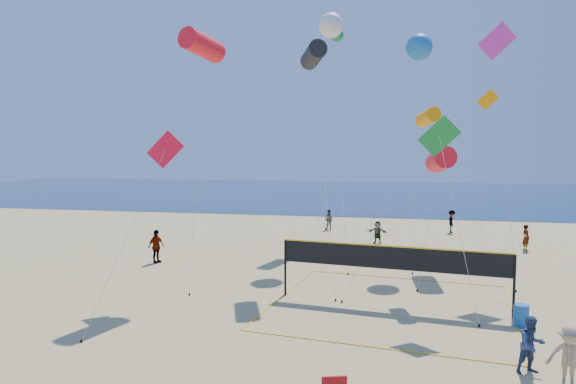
# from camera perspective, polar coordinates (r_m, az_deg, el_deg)

# --- Properties ---
(ocean) EXTENTS (140.00, 50.00, 0.03)m
(ocean) POSITION_cam_1_polar(r_m,az_deg,el_deg) (73.43, 9.89, -0.20)
(ocean) COLOR #10264C
(ocean) RESTS_ON ground
(bystander_a) EXTENTS (1.00, 0.90, 1.70)m
(bystander_a) POSITION_cam_1_polar(r_m,az_deg,el_deg) (17.18, 25.44, -15.10)
(bystander_a) COLOR navy
(bystander_a) RESTS_ON ground
(bystander_b) EXTENTS (1.27, 0.95, 1.76)m
(bystander_b) POSITION_cam_1_polar(r_m,az_deg,el_deg) (16.65, 28.77, -15.78)
(bystander_b) COLOR tan
(bystander_b) RESTS_ON ground
(far_person_0) EXTENTS (0.84, 1.21, 1.91)m
(far_person_0) POSITION_cam_1_polar(r_m,az_deg,el_deg) (30.42, -14.45, -5.87)
(far_person_0) COLOR gray
(far_person_0) RESTS_ON ground
(far_person_1) EXTENTS (1.50, 0.77, 1.54)m
(far_person_1) POSITION_cam_1_polar(r_m,az_deg,el_deg) (35.84, 9.91, -4.44)
(far_person_1) COLOR gray
(far_person_1) RESTS_ON ground
(far_person_2) EXTENTS (0.57, 0.70, 1.67)m
(far_person_2) POSITION_cam_1_polar(r_m,az_deg,el_deg) (36.22, 24.92, -4.63)
(far_person_2) COLOR gray
(far_person_2) RESTS_ON ground
(far_person_3) EXTENTS (0.95, 0.85, 1.61)m
(far_person_3) POSITION_cam_1_polar(r_m,az_deg,el_deg) (41.16, 4.57, -3.10)
(far_person_3) COLOR gray
(far_person_3) RESTS_ON ground
(far_person_4) EXTENTS (0.74, 1.18, 1.75)m
(far_person_4) POSITION_cam_1_polar(r_m,az_deg,el_deg) (41.66, 17.75, -3.14)
(far_person_4) COLOR gray
(far_person_4) RESTS_ON ground
(trash_barrel) EXTENTS (0.69, 0.69, 0.82)m
(trash_barrel) POSITION_cam_1_polar(r_m,az_deg,el_deg) (21.33, 24.47, -12.37)
(trash_barrel) COLOR #1955A7
(trash_barrel) RESTS_ON ground
(volleyball_net) EXTENTS (10.76, 10.63, 2.56)m
(volleyball_net) POSITION_cam_1_polar(r_m,az_deg,el_deg) (21.89, 11.45, -7.89)
(volleyball_net) COLOR black
(volleyball_net) RESTS_ON ground
(kite_0) EXTENTS (1.69, 3.71, 12.08)m
(kite_0) POSITION_cam_1_polar(r_m,az_deg,el_deg) (25.52, -9.49, 15.75)
(kite_0) COLOR red
(kite_0) RESTS_ON ground
(kite_1) EXTENTS (2.66, 6.34, 11.96)m
(kite_1) POSITION_cam_1_polar(r_m,az_deg,el_deg) (27.30, 2.85, 14.94)
(kite_1) COLOR black
(kite_1) RESTS_ON ground
(kite_2) EXTENTS (4.24, 4.73, 8.46)m
(kite_2) POSITION_cam_1_polar(r_m,az_deg,el_deg) (25.25, 15.26, 7.97)
(kite_2) COLOR #FF9406
(kite_2) RESTS_ON ground
(kite_3) EXTENTS (1.72, 6.28, 7.35)m
(kite_3) POSITION_cam_1_polar(r_m,az_deg,el_deg) (23.20, -13.81, 3.82)
(kite_3) COLOR red
(kite_3) RESTS_ON ground
(kite_4) EXTENTS (2.33, 1.92, 7.88)m
(kite_4) POSITION_cam_1_polar(r_m,az_deg,el_deg) (21.18, 16.63, 5.10)
(kite_4) COLOR #1A8E31
(kite_4) RESTS_ON ground
(kite_5) EXTENTS (1.91, 3.59, 12.90)m
(kite_5) POSITION_cam_1_polar(r_m,az_deg,el_deg) (28.64, 22.30, 14.22)
(kite_5) COLOR #E532B5
(kite_5) RESTS_ON ground
(kite_6) EXTENTS (2.67, 7.43, 14.97)m
(kite_6) POSITION_cam_1_polar(r_m,az_deg,el_deg) (33.78, 4.79, 17.95)
(kite_6) COLOR white
(kite_6) RESTS_ON ground
(kite_7) EXTENTS (1.75, 5.52, 13.23)m
(kite_7) POSITION_cam_1_polar(r_m,az_deg,el_deg) (32.15, 14.38, 15.34)
(kite_7) COLOR #1F6BB8
(kite_7) RESTS_ON ground
(kite_8) EXTENTS (1.56, 7.51, 15.53)m
(kite_8) POSITION_cam_1_polar(r_m,az_deg,el_deg) (38.32, 4.89, 17.46)
(kite_8) COLOR #1A8E31
(kite_8) RESTS_ON ground
(kite_9) EXTENTS (2.15, 6.91, 10.69)m
(kite_9) POSITION_cam_1_polar(r_m,az_deg,el_deg) (38.80, 21.27, 8.54)
(kite_9) COLOR #FF9406
(kite_9) RESTS_ON ground
(kite_10) EXTENTS (2.12, 6.51, 6.68)m
(kite_10) POSITION_cam_1_polar(r_m,az_deg,el_deg) (28.94, 16.60, 3.42)
(kite_10) COLOR red
(kite_10) RESTS_ON ground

